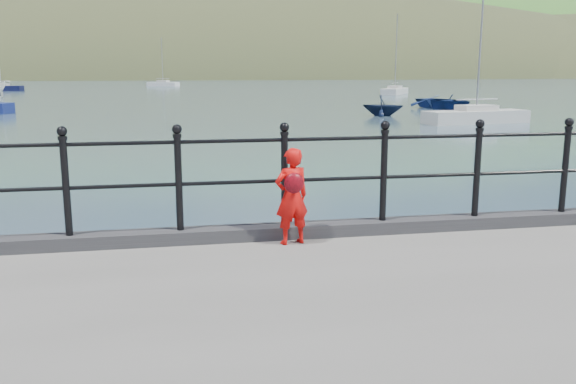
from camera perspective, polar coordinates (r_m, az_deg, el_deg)
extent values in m
plane|color=#2D4251|center=(7.56, -5.10, -11.47)|extent=(600.00, 600.00, 0.00)
cube|color=#28282B|center=(7.07, -5.13, -3.89)|extent=(60.00, 0.30, 0.15)
cylinder|color=black|center=(6.93, -5.22, 0.90)|extent=(18.00, 0.04, 0.04)
cylinder|color=black|center=(6.86, -5.29, 4.78)|extent=(18.00, 0.04, 0.04)
cylinder|color=black|center=(7.00, -20.05, 0.34)|extent=(0.08, 0.08, 1.05)
sphere|color=black|center=(6.91, -20.40, 5.35)|extent=(0.11, 0.11, 0.11)
cylinder|color=black|center=(6.90, -10.18, 0.72)|extent=(0.08, 0.08, 1.05)
sphere|color=black|center=(6.82, -10.36, 5.80)|extent=(0.11, 0.11, 0.11)
cylinder|color=black|center=(7.01, -0.33, 1.07)|extent=(0.08, 0.08, 1.05)
sphere|color=black|center=(6.93, -0.34, 6.08)|extent=(0.11, 0.11, 0.11)
cylinder|color=black|center=(7.33, 8.94, 1.38)|extent=(0.08, 0.08, 1.05)
sphere|color=black|center=(7.24, 9.09, 6.17)|extent=(0.11, 0.11, 0.11)
cylinder|color=black|center=(7.81, 17.26, 1.62)|extent=(0.08, 0.08, 1.05)
sphere|color=black|center=(7.73, 17.53, 6.11)|extent=(0.11, 0.11, 0.11)
cylinder|color=black|center=(8.44, 24.48, 1.81)|extent=(0.08, 0.08, 1.05)
sphere|color=black|center=(8.37, 24.83, 5.96)|extent=(0.11, 0.11, 0.11)
ellipsoid|color=#333A21|center=(203.81, -5.01, 6.28)|extent=(400.00, 100.00, 88.00)
ellipsoid|color=#387026|center=(270.56, 2.19, 5.06)|extent=(600.00, 180.00, 156.00)
cube|color=silver|center=(191.05, -21.59, 10.71)|extent=(9.00, 6.00, 6.00)
cube|color=#4C4744|center=(191.09, -21.68, 11.91)|extent=(9.50, 6.50, 2.00)
cube|color=silver|center=(188.28, -14.58, 11.14)|extent=(9.00, 6.00, 6.00)
cube|color=#4C4744|center=(188.32, -14.64, 12.36)|extent=(9.50, 6.50, 2.00)
cube|color=silver|center=(188.86, -5.28, 11.45)|extent=(9.00, 6.00, 6.00)
cube|color=#4C4744|center=(188.90, -5.30, 12.67)|extent=(9.50, 6.50, 2.00)
cube|color=silver|center=(193.40, 2.87, 11.49)|extent=(9.00, 6.00, 6.00)
cube|color=#4C4744|center=(193.44, 2.88, 12.67)|extent=(9.50, 6.50, 2.00)
imported|color=red|center=(6.79, 0.35, -0.41)|extent=(0.45, 0.35, 1.09)
ellipsoid|color=red|center=(6.63, 0.57, 0.84)|extent=(0.22, 0.11, 0.23)
imported|color=navy|center=(47.17, 14.47, 8.20)|extent=(5.01, 6.00, 1.07)
imported|color=black|center=(39.19, 8.85, 8.02)|extent=(3.29, 3.18, 1.33)
cube|color=white|center=(106.24, -11.61, 9.80)|extent=(5.53, 4.14, 0.90)
cube|color=beige|center=(106.23, -11.62, 10.07)|extent=(2.22, 1.94, 0.50)
cylinder|color=#A5A5A8|center=(106.22, -11.70, 12.00)|extent=(0.10, 0.10, 7.25)
cylinder|color=#A5A5A8|center=(106.22, -11.63, 10.37)|extent=(2.15, 1.28, 0.06)
cube|color=beige|center=(34.98, 17.17, 6.56)|extent=(6.17, 2.63, 0.90)
cube|color=beige|center=(34.95, 17.21, 7.38)|extent=(2.26, 1.49, 0.50)
cylinder|color=#A5A5A8|center=(34.91, 17.58, 13.32)|extent=(0.10, 0.10, 7.36)
cylinder|color=#A5A5A8|center=(34.92, 17.27, 8.28)|extent=(2.66, 0.51, 0.06)
cube|color=silver|center=(72.41, 9.96, 9.18)|extent=(5.05, 6.35, 0.90)
cube|color=beige|center=(72.39, 9.97, 9.58)|extent=(2.28, 2.56, 0.50)
cylinder|color=#A5A5A8|center=(72.39, 10.08, 12.83)|extent=(0.10, 0.10, 8.31)
cylinder|color=#A5A5A8|center=(72.38, 9.99, 10.01)|extent=(1.67, 2.45, 0.06)
cube|color=black|center=(90.24, -25.24, 8.70)|extent=(5.60, 2.49, 0.90)
cube|color=beige|center=(90.23, -25.27, 9.01)|extent=(2.05, 1.45, 0.50)
cylinder|color=#A5A5A8|center=(90.22, -25.30, 9.36)|extent=(2.41, 0.44, 0.06)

